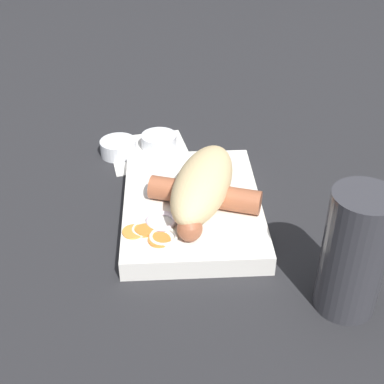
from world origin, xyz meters
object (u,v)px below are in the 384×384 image
at_px(bread_roll, 203,183).
at_px(condiment_cup_near, 159,143).
at_px(food_tray, 192,207).
at_px(condiment_cup_far, 119,148).
at_px(sausage, 205,195).
at_px(drink_glass, 354,253).

height_order(bread_roll, condiment_cup_near, bread_roll).
bearing_deg(food_tray, condiment_cup_far, -147.08).
bearing_deg(sausage, food_tray, -132.86).
bearing_deg(food_tray, drink_glass, 42.50).
distance_m(condiment_cup_far, drink_glass, 0.41).
xyz_separation_m(bread_roll, condiment_cup_near, (-0.18, -0.05, -0.04)).
height_order(sausage, condiment_cup_near, sausage).
distance_m(bread_roll, sausage, 0.01).
relative_size(food_tray, drink_glass, 1.71).
height_order(food_tray, drink_glass, drink_glass).
relative_size(condiment_cup_near, drink_glass, 0.39).
bearing_deg(sausage, condiment_cup_near, -163.34).
bearing_deg(bread_roll, condiment_cup_near, -163.37).
height_order(condiment_cup_far, drink_glass, drink_glass).
bearing_deg(condiment_cup_far, sausage, 34.27).
relative_size(bread_roll, drink_glass, 1.30).
bearing_deg(sausage, condiment_cup_far, -145.73).
xyz_separation_m(bread_roll, condiment_cup_far, (-0.16, -0.11, -0.04)).
relative_size(condiment_cup_far, drink_glass, 0.39).
bearing_deg(bread_roll, condiment_cup_far, -145.19).
distance_m(food_tray, drink_glass, 0.23).
bearing_deg(bread_roll, drink_glass, 41.29).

